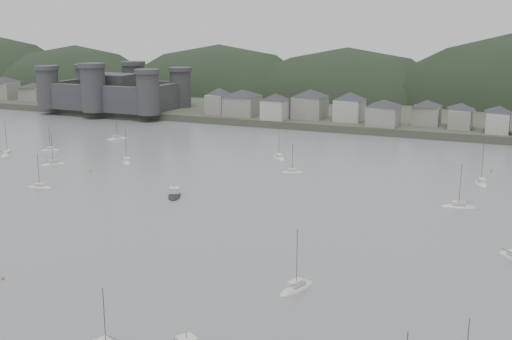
% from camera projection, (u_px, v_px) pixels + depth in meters
% --- Properties ---
extents(ground, '(900.00, 900.00, 0.00)m').
position_uv_depth(ground, '(60.00, 310.00, 97.08)').
color(ground, slate).
rests_on(ground, ground).
extents(far_shore_land, '(900.00, 250.00, 3.00)m').
position_uv_depth(far_shore_land, '(412.00, 97.00, 359.62)').
color(far_shore_land, '#383D2D').
rests_on(far_shore_land, ground).
extents(forested_ridge, '(851.55, 103.94, 102.57)m').
position_uv_depth(forested_ridge, '(411.00, 126.00, 337.84)').
color(forested_ridge, black).
rests_on(forested_ridge, ground).
extents(castle, '(66.00, 43.00, 20.00)m').
position_uv_depth(castle, '(114.00, 91.00, 301.83)').
color(castle, '#38383B').
rests_on(castle, far_shore_land).
extents(waterfront_town, '(451.48, 28.46, 12.92)m').
position_uv_depth(waterfront_town, '(494.00, 115.00, 238.66)').
color(waterfront_town, gray).
rests_on(waterfront_town, far_shore_land).
extents(moored_fleet, '(205.93, 153.33, 12.29)m').
position_uv_depth(moored_fleet, '(190.00, 196.00, 159.95)').
color(moored_fleet, silver).
rests_on(moored_fleet, ground).
extents(motor_launch_far, '(6.63, 9.14, 4.05)m').
position_uv_depth(motor_launch_far, '(174.00, 195.00, 160.16)').
color(motor_launch_far, black).
rests_on(motor_launch_far, ground).
extents(mooring_buoys, '(187.85, 119.89, 0.70)m').
position_uv_depth(mooring_buoys, '(218.00, 205.00, 152.60)').
color(mooring_buoys, '#AC7439').
rests_on(mooring_buoys, ground).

